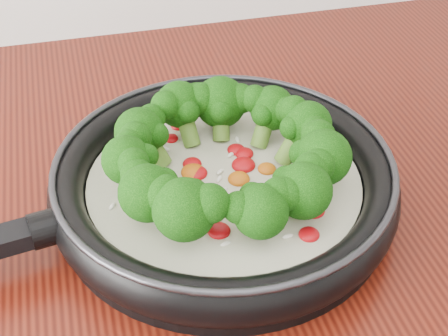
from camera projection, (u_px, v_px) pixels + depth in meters
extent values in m
cylinder|color=black|center=(224.00, 202.00, 0.68)|extent=(0.38, 0.38, 0.01)
torus|color=black|center=(224.00, 182.00, 0.66)|extent=(0.40, 0.40, 0.04)
torus|color=#2D2D33|center=(224.00, 164.00, 0.65)|extent=(0.39, 0.39, 0.01)
cylinder|color=black|center=(48.00, 228.00, 0.60)|extent=(0.04, 0.04, 0.03)
cylinder|color=beige|center=(224.00, 188.00, 0.67)|extent=(0.31, 0.31, 0.02)
ellipsoid|color=#AE080E|center=(268.00, 195.00, 0.64)|extent=(0.03, 0.03, 0.01)
ellipsoid|color=#AE080E|center=(295.00, 189.00, 0.64)|extent=(0.03, 0.03, 0.01)
ellipsoid|color=#C3570C|center=(197.00, 189.00, 0.64)|extent=(0.03, 0.03, 0.01)
ellipsoid|color=#AE080E|center=(199.00, 188.00, 0.65)|extent=(0.02, 0.02, 0.01)
ellipsoid|color=#AE080E|center=(197.00, 173.00, 0.66)|extent=(0.03, 0.03, 0.01)
ellipsoid|color=#C3570C|center=(157.00, 183.00, 0.65)|extent=(0.02, 0.02, 0.01)
ellipsoid|color=#AE080E|center=(187.00, 221.00, 0.61)|extent=(0.03, 0.03, 0.01)
ellipsoid|color=#AE080E|center=(210.00, 207.00, 0.62)|extent=(0.03, 0.03, 0.01)
ellipsoid|color=#C3570C|center=(169.00, 211.00, 0.62)|extent=(0.03, 0.03, 0.01)
ellipsoid|color=#AE080E|center=(163.00, 190.00, 0.64)|extent=(0.02, 0.02, 0.01)
ellipsoid|color=#AE080E|center=(236.00, 150.00, 0.69)|extent=(0.03, 0.03, 0.01)
ellipsoid|color=#C3570C|center=(148.00, 158.00, 0.68)|extent=(0.03, 0.03, 0.01)
ellipsoid|color=#AE080E|center=(171.00, 138.00, 0.71)|extent=(0.02, 0.02, 0.01)
ellipsoid|color=#AE080E|center=(178.00, 126.00, 0.73)|extent=(0.02, 0.02, 0.01)
ellipsoid|color=#C3570C|center=(239.00, 179.00, 0.66)|extent=(0.03, 0.03, 0.01)
ellipsoid|color=#AE080E|center=(192.00, 164.00, 0.68)|extent=(0.03, 0.03, 0.01)
ellipsoid|color=#AE080E|center=(244.00, 154.00, 0.69)|extent=(0.03, 0.03, 0.01)
ellipsoid|color=#C3570C|center=(193.00, 172.00, 0.66)|extent=(0.03, 0.03, 0.01)
ellipsoid|color=#AE080E|center=(309.00, 235.00, 0.59)|extent=(0.02, 0.02, 0.01)
ellipsoid|color=#AE080E|center=(313.00, 210.00, 0.62)|extent=(0.03, 0.03, 0.01)
ellipsoid|color=#C3570C|center=(267.00, 169.00, 0.67)|extent=(0.03, 0.03, 0.01)
ellipsoid|color=#AE080E|center=(243.00, 165.00, 0.67)|extent=(0.03, 0.03, 0.01)
ellipsoid|color=#AE080E|center=(219.00, 231.00, 0.60)|extent=(0.03, 0.03, 0.01)
ellipsoid|color=white|center=(254.00, 226.00, 0.60)|extent=(0.01, 0.01, 0.00)
ellipsoid|color=white|center=(231.00, 155.00, 0.69)|extent=(0.01, 0.01, 0.00)
ellipsoid|color=white|center=(238.00, 139.00, 0.71)|extent=(0.01, 0.01, 0.00)
ellipsoid|color=white|center=(288.00, 236.00, 0.59)|extent=(0.01, 0.01, 0.00)
ellipsoid|color=white|center=(300.00, 182.00, 0.66)|extent=(0.01, 0.01, 0.00)
ellipsoid|color=white|center=(219.00, 179.00, 0.66)|extent=(0.01, 0.01, 0.00)
ellipsoid|color=white|center=(150.00, 205.00, 0.62)|extent=(0.01, 0.01, 0.00)
ellipsoid|color=white|center=(223.00, 190.00, 0.64)|extent=(0.01, 0.01, 0.00)
ellipsoid|color=white|center=(109.00, 174.00, 0.66)|extent=(0.01, 0.01, 0.00)
ellipsoid|color=white|center=(160.00, 166.00, 0.68)|extent=(0.01, 0.01, 0.00)
ellipsoid|color=white|center=(186.00, 168.00, 0.67)|extent=(0.01, 0.01, 0.00)
ellipsoid|color=white|center=(172.00, 173.00, 0.67)|extent=(0.01, 0.01, 0.00)
ellipsoid|color=white|center=(112.00, 206.00, 0.62)|extent=(0.01, 0.01, 0.00)
ellipsoid|color=white|center=(177.00, 194.00, 0.64)|extent=(0.01, 0.01, 0.00)
ellipsoid|color=white|center=(282.00, 158.00, 0.68)|extent=(0.01, 0.01, 0.00)
ellipsoid|color=white|center=(220.00, 172.00, 0.66)|extent=(0.01, 0.01, 0.00)
ellipsoid|color=white|center=(226.00, 244.00, 0.59)|extent=(0.01, 0.01, 0.00)
ellipsoid|color=white|center=(166.00, 149.00, 0.69)|extent=(0.01, 0.01, 0.00)
cylinder|color=olive|center=(291.00, 146.00, 0.67)|extent=(0.04, 0.02, 0.04)
sphere|color=black|center=(308.00, 125.00, 0.67)|extent=(0.06, 0.06, 0.05)
sphere|color=black|center=(294.00, 110.00, 0.67)|extent=(0.04, 0.04, 0.03)
sphere|color=black|center=(314.00, 130.00, 0.65)|extent=(0.03, 0.03, 0.03)
sphere|color=black|center=(292.00, 128.00, 0.66)|extent=(0.03, 0.03, 0.02)
cylinder|color=olive|center=(263.00, 131.00, 0.70)|extent=(0.04, 0.04, 0.04)
sphere|color=black|center=(272.00, 108.00, 0.70)|extent=(0.05, 0.05, 0.05)
sphere|color=black|center=(255.00, 99.00, 0.70)|extent=(0.03, 0.03, 0.03)
sphere|color=black|center=(285.00, 110.00, 0.68)|extent=(0.03, 0.03, 0.03)
sphere|color=black|center=(263.00, 115.00, 0.68)|extent=(0.03, 0.03, 0.02)
cylinder|color=olive|center=(221.00, 125.00, 0.71)|extent=(0.02, 0.04, 0.04)
sphere|color=black|center=(220.00, 102.00, 0.71)|extent=(0.06, 0.06, 0.06)
sphere|color=black|center=(201.00, 99.00, 0.70)|extent=(0.04, 0.04, 0.03)
sphere|color=black|center=(240.00, 99.00, 0.70)|extent=(0.04, 0.04, 0.03)
sphere|color=black|center=(221.00, 110.00, 0.69)|extent=(0.03, 0.03, 0.03)
cylinder|color=olive|center=(188.00, 128.00, 0.70)|extent=(0.03, 0.04, 0.04)
sphere|color=black|center=(179.00, 104.00, 0.70)|extent=(0.06, 0.06, 0.05)
sphere|color=black|center=(166.00, 105.00, 0.68)|extent=(0.04, 0.04, 0.03)
sphere|color=black|center=(197.00, 96.00, 0.70)|extent=(0.03, 0.03, 0.03)
sphere|color=black|center=(188.00, 111.00, 0.68)|extent=(0.03, 0.03, 0.02)
cylinder|color=olive|center=(156.00, 151.00, 0.67)|extent=(0.04, 0.03, 0.04)
sphere|color=black|center=(139.00, 132.00, 0.66)|extent=(0.06, 0.06, 0.05)
sphere|color=black|center=(136.00, 137.00, 0.64)|extent=(0.04, 0.04, 0.03)
sphere|color=black|center=(151.00, 118.00, 0.67)|extent=(0.03, 0.03, 0.03)
sphere|color=black|center=(156.00, 135.00, 0.66)|extent=(0.03, 0.03, 0.03)
cylinder|color=olive|center=(147.00, 175.00, 0.64)|extent=(0.04, 0.02, 0.04)
sphere|color=black|center=(126.00, 160.00, 0.62)|extent=(0.05, 0.05, 0.05)
sphere|color=black|center=(134.00, 163.00, 0.60)|extent=(0.03, 0.03, 0.03)
sphere|color=black|center=(129.00, 143.00, 0.63)|extent=(0.03, 0.03, 0.03)
sphere|color=black|center=(146.00, 156.00, 0.62)|extent=(0.03, 0.03, 0.02)
cylinder|color=olive|center=(164.00, 201.00, 0.61)|extent=(0.04, 0.03, 0.04)
sphere|color=black|center=(147.00, 193.00, 0.59)|extent=(0.06, 0.06, 0.05)
sphere|color=black|center=(167.00, 193.00, 0.57)|extent=(0.04, 0.04, 0.03)
sphere|color=black|center=(137.00, 175.00, 0.60)|extent=(0.04, 0.04, 0.03)
sphere|color=black|center=(164.00, 182.00, 0.60)|extent=(0.03, 0.03, 0.03)
cylinder|color=olive|center=(193.00, 214.00, 0.59)|extent=(0.04, 0.04, 0.04)
sphere|color=black|center=(184.00, 210.00, 0.57)|extent=(0.06, 0.06, 0.06)
sphere|color=black|center=(210.00, 203.00, 0.56)|extent=(0.04, 0.04, 0.04)
sphere|color=black|center=(164.00, 195.00, 0.57)|extent=(0.04, 0.04, 0.03)
sphere|color=black|center=(193.00, 194.00, 0.58)|extent=(0.03, 0.03, 0.03)
cylinder|color=olive|center=(252.00, 215.00, 0.59)|extent=(0.02, 0.04, 0.04)
sphere|color=black|center=(261.00, 211.00, 0.57)|extent=(0.06, 0.06, 0.05)
sphere|color=black|center=(278.00, 194.00, 0.57)|extent=(0.04, 0.04, 0.03)
sphere|color=black|center=(239.00, 207.00, 0.56)|extent=(0.03, 0.03, 0.03)
sphere|color=black|center=(252.00, 196.00, 0.58)|extent=(0.03, 0.03, 0.02)
cylinder|color=olive|center=(286.00, 199.00, 0.61)|extent=(0.03, 0.04, 0.04)
sphere|color=black|center=(303.00, 191.00, 0.59)|extent=(0.06, 0.06, 0.05)
sphere|color=black|center=(311.00, 170.00, 0.60)|extent=(0.04, 0.04, 0.03)
sphere|color=black|center=(287.00, 194.00, 0.57)|extent=(0.04, 0.04, 0.03)
sphere|color=black|center=(286.00, 180.00, 0.60)|extent=(0.03, 0.03, 0.03)
cylinder|color=olive|center=(302.00, 173.00, 0.64)|extent=(0.04, 0.03, 0.04)
sphere|color=black|center=(323.00, 157.00, 0.62)|extent=(0.06, 0.06, 0.05)
sphere|color=black|center=(318.00, 137.00, 0.63)|extent=(0.04, 0.04, 0.03)
sphere|color=black|center=(318.00, 165.00, 0.60)|extent=(0.04, 0.04, 0.03)
sphere|color=black|center=(303.00, 154.00, 0.62)|extent=(0.03, 0.03, 0.03)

